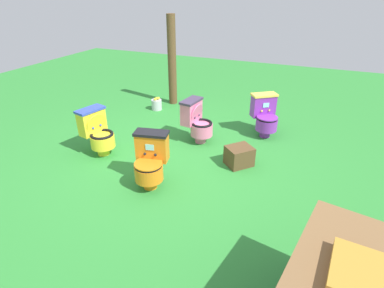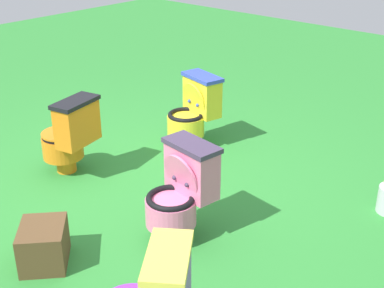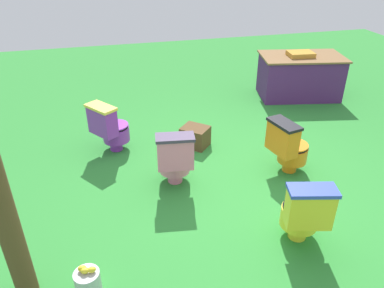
{
  "view_description": "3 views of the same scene",
  "coord_description": "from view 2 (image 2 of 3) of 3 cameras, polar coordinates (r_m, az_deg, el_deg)",
  "views": [
    {
      "loc": [
        3.69,
        1.93,
        2.39
      ],
      "look_at": [
        0.13,
        0.42,
        0.37
      ],
      "focal_mm": 28.65,
      "sensor_mm": 36.0,
      "label": 1
    },
    {
      "loc": [
        -2.93,
        2.61,
        2.3
      ],
      "look_at": [
        -0.43,
        -0.21,
        0.54
      ],
      "focal_mm": 49.57,
      "sensor_mm": 36.0,
      "label": 2
    },
    {
      "loc": [
        -1.38,
        -3.48,
        2.67
      ],
      "look_at": [
        -0.38,
        0.45,
        0.37
      ],
      "focal_mm": 34.85,
      "sensor_mm": 36.0,
      "label": 3
    }
  ],
  "objects": [
    {
      "name": "toilet_yellow",
      "position": [
        5.28,
        0.14,
        3.58
      ],
      "size": [
        0.51,
        0.57,
        0.73
      ],
      "rotation": [
        0.0,
        0.0,
        6.05
      ],
      "color": "yellow",
      "rests_on": "ground"
    },
    {
      "name": "toilet_orange",
      "position": [
        4.86,
        -13.09,
        0.89
      ],
      "size": [
        0.57,
        0.5,
        0.73
      ],
      "rotation": [
        0.0,
        0.0,
        4.93
      ],
      "color": "orange",
      "rests_on": "ground"
    },
    {
      "name": "ground",
      "position": [
        4.54,
        -5.85,
        -5.55
      ],
      "size": [
        14.0,
        14.0,
        0.0
      ],
      "primitive_type": "plane",
      "color": "#2D8433"
    },
    {
      "name": "toilet_pink",
      "position": [
        3.84,
        -1.24,
        -5.1
      ],
      "size": [
        0.47,
        0.54,
        0.73
      ],
      "rotation": [
        0.0,
        0.0,
        6.15
      ],
      "color": "pink",
      "rests_on": "ground"
    },
    {
      "name": "small_crate",
      "position": [
        3.82,
        -15.67,
        -10.41
      ],
      "size": [
        0.47,
        0.47,
        0.29
      ],
      "primitive_type": "cube",
      "rotation": [
        0.0,
        0.0,
        5.55
      ],
      "color": "brown",
      "rests_on": "ground"
    }
  ]
}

